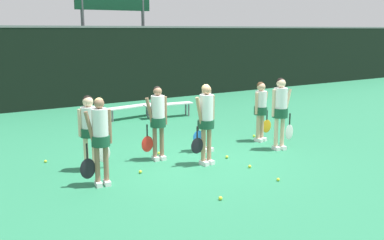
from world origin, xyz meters
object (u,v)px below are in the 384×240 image
bench_courtside (168,106)px  tennis_ball_3 (46,161)px  player_1 (206,118)px  tennis_ball_7 (227,157)px  player_6 (261,106)px  tennis_ball_0 (250,166)px  tennis_ball_2 (220,198)px  scoreboard (114,8)px  tennis_ball_1 (140,172)px  tennis_ball_5 (159,153)px  player_0 (100,135)px  bench_far (130,108)px  player_2 (280,107)px  player_4 (158,117)px  tennis_ball_4 (254,136)px  tennis_ball_6 (278,179)px  player_3 (89,126)px  player_5 (206,114)px

bench_courtside → tennis_ball_3: bearing=-140.3°
player_1 → tennis_ball_7: size_ratio=25.60×
player_6 → tennis_ball_7: (-1.78, -0.86, -0.92)m
tennis_ball_0 → tennis_ball_2: size_ratio=0.97×
scoreboard → tennis_ball_2: bearing=-105.3°
scoreboard → tennis_ball_1: scoreboard is taller
tennis_ball_5 → player_0: bearing=-146.5°
tennis_ball_5 → tennis_ball_7: bearing=-44.6°
bench_far → player_1: bearing=-105.9°
player_2 → player_6: bearing=89.2°
player_4 → tennis_ball_2: (-0.30, -2.83, -0.97)m
player_0 → tennis_ball_4: (5.10, 1.42, -0.97)m
player_6 → tennis_ball_1: size_ratio=23.03×
tennis_ball_2 → tennis_ball_1: bearing=103.6°
bench_far → player_0: 6.74m
tennis_ball_2 → tennis_ball_6: bearing=6.9°
player_0 → tennis_ball_4: player_0 is taller
player_4 → player_6: size_ratio=1.07×
tennis_ball_0 → tennis_ball_6: bearing=-95.0°
player_4 → tennis_ball_2: 3.01m
bench_far → player_6: size_ratio=1.18×
player_1 → tennis_ball_2: 2.41m
tennis_ball_2 → tennis_ball_6: size_ratio=1.10×
tennis_ball_7 → bench_courtside: bearing=74.9°
player_4 → tennis_ball_3: 2.74m
player_0 → player_3: player_0 is taller
player_0 → tennis_ball_5: size_ratio=25.32×
tennis_ball_1 → tennis_ball_3: (-1.46, 1.88, -0.00)m
player_2 → player_5: bearing=162.2°
tennis_ball_0 → tennis_ball_5: bearing=119.5°
player_3 → player_6: player_3 is taller
tennis_ball_1 → tennis_ball_6: (2.09, -1.94, -0.00)m
player_0 → tennis_ball_0: 3.36m
bench_far → player_4: size_ratio=1.10×
player_4 → tennis_ball_0: (1.37, -1.66, -0.97)m
player_1 → tennis_ball_3: player_1 is taller
bench_far → tennis_ball_4: bearing=-75.6°
tennis_ball_2 → tennis_ball_5: (0.52, 3.20, -0.00)m
player_0 → player_4: 2.00m
bench_courtside → tennis_ball_6: 7.15m
scoreboard → tennis_ball_4: bearing=-87.8°
player_6 → tennis_ball_2: player_6 is taller
player_3 → tennis_ball_1: bearing=-41.7°
tennis_ball_2 → player_3: bearing=113.9°
player_5 → tennis_ball_2: bearing=-121.4°
bench_far → tennis_ball_7: 5.67m
tennis_ball_2 → tennis_ball_7: size_ratio=1.02×
player_0 → player_6: player_0 is taller
player_2 → tennis_ball_3: player_2 is taller
player_2 → tennis_ball_2: player_2 is taller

